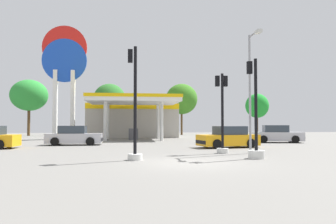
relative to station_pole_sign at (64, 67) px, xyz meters
name	(u,v)px	position (x,y,z in m)	size (l,w,h in m)	color
ground_plane	(191,163)	(8.98, -21.09, -7.39)	(90.00, 90.00, 0.00)	slate
gas_station	(133,118)	(7.01, 3.93, -5.21)	(10.24, 13.58, 4.26)	#ADA89E
station_pole_sign	(64,67)	(0.00, 0.00, 0.00)	(4.48, 0.56, 11.64)	white
car_0	(228,138)	(13.03, -13.28, -6.75)	(4.16, 2.36, 1.40)	black
car_2	(74,136)	(2.55, -9.37, -6.75)	(3.98, 1.85, 1.42)	black
car_3	(277,135)	(18.88, -8.14, -6.74)	(4.32, 2.62, 1.45)	black
traffic_signal_0	(134,119)	(6.75, -19.90, -5.64)	(0.64, 0.67, 4.91)	silver
traffic_signal_1	(222,119)	(11.44, -17.21, -5.57)	(0.65, 0.67, 4.23)	silver
traffic_signal_2	(255,132)	(12.16, -19.95, -6.19)	(0.73, 0.73, 4.50)	silver
tree_0	(29,95)	(-6.40, 10.23, -2.10)	(4.75, 4.75, 7.36)	brown
tree_1	(109,99)	(3.98, 10.45, -2.50)	(4.36, 4.36, 7.00)	brown
tree_2	(182,99)	(14.06, 11.36, -2.31)	(4.48, 4.48, 7.26)	brown
tree_3	(257,106)	(25.29, 11.37, -3.19)	(3.38, 3.38, 5.99)	brown
corner_streetlamp	(251,80)	(12.87, -17.77, -3.57)	(0.24, 1.48, 6.27)	gray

